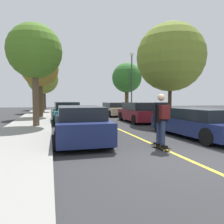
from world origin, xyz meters
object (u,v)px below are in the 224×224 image
parked_car_right_near (138,112)px  street_tree_right_nearest (170,57)px  parked_car_left_near (66,112)px  streetlamp (132,80)px  parked_car_right_far (114,109)px  street_tree_left_near (40,69)px  street_tree_left_nearest (35,52)px  street_tree_left_far (43,79)px  skateboarder (162,117)px  skateboard (161,146)px  street_tree_right_near (127,78)px  parked_car_left_nearest (80,124)px  parked_car_right_nearest (197,123)px  street_tree_left_farthest (44,80)px

parked_car_right_near → street_tree_right_nearest: bearing=-29.5°
parked_car_left_near → streetlamp: 8.61m
parked_car_right_far → streetlamp: (1.75, -0.21, 2.91)m
street_tree_left_near → street_tree_left_nearest: bearing=-90.0°
parked_car_left_near → street_tree_left_far: street_tree_left_far is taller
street_tree_left_far → parked_car_right_near: bearing=-61.1°
streetlamp → skateboarder: streetlamp is taller
parked_car_right_far → skateboard: bearing=-100.5°
parked_car_right_far → skateboard: parked_car_right_far is taller
parked_car_right_far → street_tree_right_nearest: street_tree_right_nearest is taller
skateboard → street_tree_left_far: bearing=101.9°
parked_car_right_near → skateboard: 8.26m
street_tree_right_nearest → streetlamp: 6.93m
parked_car_left_near → street_tree_left_nearest: size_ratio=0.80×
parked_car_left_near → street_tree_right_near: 9.83m
parked_car_left_near → street_tree_left_near: bearing=117.3°
parked_car_left_nearest → parked_car_left_near: (-0.00, 7.06, 0.01)m
parked_car_right_far → street_tree_left_nearest: size_ratio=0.82×
parked_car_right_nearest → parked_car_left_nearest: bearing=174.2°
street_tree_left_near → street_tree_right_near: street_tree_left_near is taller
streetlamp → skateboarder: 14.55m
parked_car_left_near → parked_car_right_far: size_ratio=0.97×
parked_car_right_near → street_tree_left_farthest: 21.08m
parked_car_right_nearest → street_tree_left_near: bearing=121.4°
street_tree_left_near → skateboard: bearing=-71.4°
parked_car_right_nearest → parked_car_right_far: (-0.00, 12.36, 0.02)m
street_tree_left_near → skateboarder: (4.26, -12.70, -3.10)m
parked_car_right_nearest → street_tree_right_nearest: size_ratio=0.70×
street_tree_left_farthest → parked_car_left_near: bearing=-84.2°
parked_car_right_nearest → street_tree_right_nearest: street_tree_right_nearest is taller
parked_car_left_near → skateboard: 9.38m
parked_car_right_nearest → parked_car_right_far: 12.36m
street_tree_left_nearest → street_tree_left_near: (0.00, 6.15, -0.11)m
parked_car_left_nearest → street_tree_left_far: size_ratio=0.75×
parked_car_left_nearest → street_tree_left_farthest: bearing=94.2°
skateboard → streetlamp: bearing=72.4°
parked_car_left_near → parked_car_right_far: parked_car_left_near is taller
parked_car_left_nearest → parked_car_right_far: 12.85m
parked_car_right_far → street_tree_right_near: size_ratio=0.87×
street_tree_left_farthest → street_tree_right_nearest: street_tree_right_nearest is taller
parked_car_left_nearest → street_tree_right_nearest: (6.83, 4.77, 3.79)m
street_tree_left_farthest → street_tree_right_near: size_ratio=1.17×
parked_car_right_far → street_tree_left_near: 7.77m
skateboard → street_tree_right_nearest: bearing=56.7°
street_tree_left_far → skateboarder: 20.91m
street_tree_left_nearest → street_tree_right_near: size_ratio=1.06×
parked_car_left_near → street_tree_left_nearest: street_tree_left_nearest is taller
street_tree_left_nearest → streetlamp: 11.17m
parked_car_right_nearest → parked_car_right_far: size_ratio=1.00×
skateboarder → street_tree_left_near: bearing=108.5°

